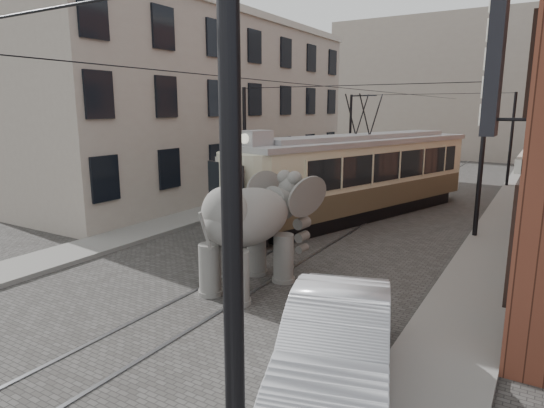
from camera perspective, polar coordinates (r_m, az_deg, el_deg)
The scene contains 10 objects.
ground at distance 15.79m, azimuth 1.31°, elevation -6.76°, with size 120.00×120.00×0.00m, color #42403D.
tram_rails at distance 15.79m, azimuth 1.31°, elevation -6.72°, with size 1.54×80.00×0.02m, color slate, non-canonical shape.
sidewalk_right at distance 13.99m, azimuth 23.53°, elevation -9.92°, with size 2.00×60.00×0.15m, color slate.
sidewalk_left at distance 19.67m, azimuth -15.39°, elevation -3.23°, with size 2.00×60.00×0.15m, color slate.
stucco_building at distance 29.48m, azimuth -7.80°, elevation 11.58°, with size 7.00×24.00×10.00m, color gray.
distant_block at distance 53.58m, azimuth 23.65°, elevation 12.86°, with size 28.00×10.00×14.00m, color gray.
catenary at distance 19.66m, azimuth 8.12°, elevation 5.74°, with size 11.00×30.20×6.00m, color black, non-canonical shape.
tram at distance 21.85m, azimuth 10.98°, elevation 5.71°, with size 2.92×14.13×5.61m, color beige, non-canonical shape.
elephant at distance 12.90m, azimuth -3.01°, elevation -3.66°, with size 2.85×5.18×3.17m, color #66635E, non-canonical shape.
parked_car at distance 8.75m, azimuth 7.98°, elevation -16.67°, with size 1.82×5.19×1.71m, color #B6B6BB.
Camera 1 is at (7.40, -13.02, 4.99)m, focal length 30.61 mm.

